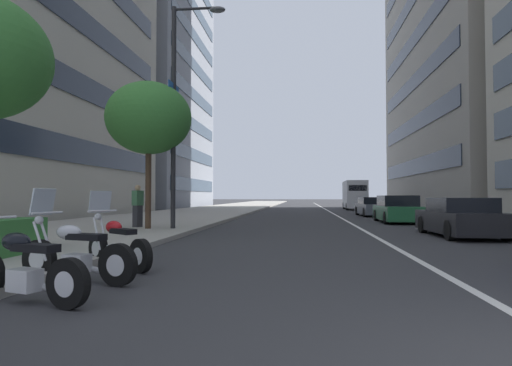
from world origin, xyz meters
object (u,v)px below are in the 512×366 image
object	(u,v)px
delivery_van_ahead	(355,194)
car_mid_block_traffic	(373,207)
street_tree_far_plaza	(149,118)
pedestrian_on_plaza	(138,206)
motorcycle_under_tarp	(117,245)
car_following_behind	(461,218)
street_lamp_with_banners	(181,95)
motorcycle_second_in_row	(75,254)
motorcycle_by_sign_pole	(24,271)
car_far_down_avenue	(397,210)

from	to	relation	value
delivery_van_ahead	car_mid_block_traffic	bearing A→B (deg)	179.36
car_mid_block_traffic	street_tree_far_plaza	world-z (taller)	street_tree_far_plaza
car_mid_block_traffic	pedestrian_on_plaza	distance (m)	17.98
motorcycle_under_tarp	car_following_behind	distance (m)	11.41
car_mid_block_traffic	street_lamp_with_banners	distance (m)	17.88
motorcycle_second_in_row	street_lamp_with_banners	distance (m)	10.66
street_tree_far_plaza	motorcycle_second_in_row	bearing A→B (deg)	-166.71
motorcycle_by_sign_pole	pedestrian_on_plaza	distance (m)	11.67
motorcycle_second_in_row	car_far_down_avenue	xyz separation A→B (m)	(16.58, -8.44, 0.22)
car_far_down_avenue	car_mid_block_traffic	bearing A→B (deg)	0.88
car_mid_block_traffic	street_lamp_with_banners	size ratio (longest dim) A/B	0.56
pedestrian_on_plaza	street_lamp_with_banners	bearing A→B (deg)	-173.70
motorcycle_under_tarp	delivery_van_ahead	xyz separation A→B (m)	(37.11, -8.81, 1.11)
car_following_behind	street_lamp_with_banners	xyz separation A→B (m)	(0.77, 9.86, 4.57)
motorcycle_second_in_row	car_following_behind	xyz separation A→B (m)	(8.72, -8.83, 0.18)
motorcycle_second_in_row	pedestrian_on_plaza	size ratio (longest dim) A/B	1.31
car_far_down_avenue	motorcycle_second_in_row	bearing A→B (deg)	153.55
car_following_behind	street_lamp_with_banners	size ratio (longest dim) A/B	0.51
motorcycle_under_tarp	car_far_down_avenue	xyz separation A→B (m)	(15.16, -8.39, 0.23)
pedestrian_on_plaza	car_far_down_avenue	bearing A→B (deg)	-128.55
car_following_behind	street_lamp_with_banners	world-z (taller)	street_lamp_with_banners
street_tree_far_plaza	motorcycle_by_sign_pole	bearing A→B (deg)	-168.12
motorcycle_under_tarp	car_mid_block_traffic	bearing A→B (deg)	-72.51
motorcycle_second_in_row	pedestrian_on_plaza	xyz separation A→B (m)	(9.97, 2.87, 0.54)
car_mid_block_traffic	motorcycle_under_tarp	bearing A→B (deg)	157.66
motorcycle_by_sign_pole	car_far_down_avenue	size ratio (longest dim) A/B	0.44
motorcycle_by_sign_pole	motorcycle_under_tarp	distance (m)	2.74
motorcycle_second_in_row	street_tree_far_plaza	world-z (taller)	street_tree_far_plaza
car_following_behind	street_tree_far_plaza	bearing A→B (deg)	86.11
motorcycle_second_in_row	street_tree_far_plaza	bearing A→B (deg)	-61.40
street_lamp_with_banners	car_mid_block_traffic	bearing A→B (deg)	-33.04
car_following_behind	delivery_van_ahead	xyz separation A→B (m)	(29.82, -0.04, 0.92)
car_following_behind	car_mid_block_traffic	world-z (taller)	car_following_behind
motorcycle_under_tarp	delivery_van_ahead	distance (m)	38.16
street_lamp_with_banners	pedestrian_on_plaza	xyz separation A→B (m)	(0.49, 1.84, -4.20)
motorcycle_second_in_row	street_tree_far_plaza	size ratio (longest dim) A/B	0.39
delivery_van_ahead	street_lamp_with_banners	distance (m)	30.91
motorcycle_by_sign_pole	street_tree_far_plaza	world-z (taller)	street_tree_far_plaza
motorcycle_by_sign_pole	street_lamp_with_banners	xyz separation A→B (m)	(10.80, 1.07, 4.78)
street_lamp_with_banners	street_tree_far_plaza	distance (m)	1.48
delivery_van_ahead	street_lamp_with_banners	bearing A→B (deg)	162.40
motorcycle_by_sign_pole	street_lamp_with_banners	size ratio (longest dim) A/B	0.24
motorcycle_second_in_row	pedestrian_on_plaza	world-z (taller)	pedestrian_on_plaza
car_mid_block_traffic	delivery_van_ahead	xyz separation A→B (m)	(14.56, -0.47, 0.92)
motorcycle_under_tarp	street_lamp_with_banners	size ratio (longest dim) A/B	0.21
delivery_van_ahead	motorcycle_second_in_row	bearing A→B (deg)	168.25
car_mid_block_traffic	street_tree_far_plaza	xyz separation A→B (m)	(-14.73, 10.58, 3.67)
car_following_behind	pedestrian_on_plaza	world-z (taller)	pedestrian_on_plaza
motorcycle_second_in_row	car_following_behind	bearing A→B (deg)	-120.06
motorcycle_by_sign_pole	car_mid_block_traffic	distance (m)	26.64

